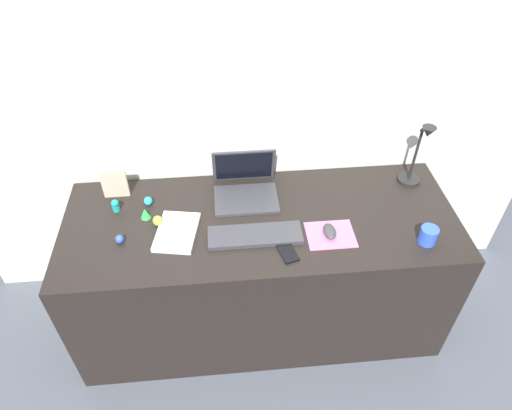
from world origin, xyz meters
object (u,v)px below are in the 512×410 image
(mouse, at_px, (330,231))
(toy_figurine_cyan, at_px, (148,201))
(keyboard, at_px, (255,235))
(toy_figurine_blue, at_px, (120,239))
(toy_figurine_teal, at_px, (115,205))
(desk_lamp, at_px, (418,157))
(notebook_pad, at_px, (177,232))
(coffee_mug, at_px, (428,235))
(toy_figurine_green, at_px, (145,213))
(picture_frame, at_px, (115,184))
(toy_figurine_lime, at_px, (158,221))
(laptop, at_px, (245,184))
(cell_phone, at_px, (287,251))

(mouse, xyz_separation_m, toy_figurine_cyan, (-0.80, 0.28, 0.00))
(keyboard, bearing_deg, toy_figurine_blue, 177.80)
(toy_figurine_teal, bearing_deg, keyboard, -20.23)
(keyboard, distance_m, desk_lamp, 0.86)
(notebook_pad, bearing_deg, coffee_mug, 2.45)
(coffee_mug, xyz_separation_m, toy_figurine_green, (-1.22, 0.27, -0.01))
(picture_frame, distance_m, coffee_mug, 1.43)
(notebook_pad, xyz_separation_m, coffee_mug, (1.07, -0.15, 0.03))
(desk_lamp, bearing_deg, keyboard, -159.92)
(keyboard, relative_size, mouse, 4.27)
(mouse, bearing_deg, toy_figurine_lime, 169.87)
(coffee_mug, bearing_deg, mouse, 168.92)
(toy_figurine_lime, bearing_deg, toy_figurine_cyan, 110.78)
(picture_frame, bearing_deg, laptop, -3.25)
(toy_figurine_lime, bearing_deg, picture_frame, 133.59)
(toy_figurine_teal, bearing_deg, toy_figurine_blue, -78.43)
(toy_figurine_cyan, xyz_separation_m, toy_figurine_green, (-0.01, -0.09, 0.00))
(desk_lamp, xyz_separation_m, picture_frame, (-1.43, 0.04, -0.09))
(toy_figurine_green, height_order, toy_figurine_teal, toy_figurine_teal)
(cell_phone, height_order, desk_lamp, desk_lamp)
(toy_figurine_cyan, xyz_separation_m, toy_figurine_lime, (0.05, -0.14, 0.00))
(laptop, bearing_deg, toy_figurine_lime, -155.73)
(notebook_pad, relative_size, toy_figurine_green, 4.70)
(coffee_mug, height_order, toy_figurine_teal, coffee_mug)
(notebook_pad, height_order, toy_figurine_blue, toy_figurine_blue)
(desk_lamp, bearing_deg, laptop, 179.47)
(keyboard, xyz_separation_m, cell_phone, (0.13, -0.10, -0.01))
(picture_frame, distance_m, toy_figurine_cyan, 0.18)
(keyboard, height_order, toy_figurine_teal, toy_figurine_teal)
(toy_figurine_teal, xyz_separation_m, toy_figurine_blue, (0.04, -0.21, -0.01))
(laptop, distance_m, picture_frame, 0.61)
(desk_lamp, xyz_separation_m, toy_figurine_lime, (-1.22, -0.18, -0.14))
(cell_phone, bearing_deg, coffee_mug, -14.89)
(desk_lamp, bearing_deg, picture_frame, 178.30)
(toy_figurine_cyan, bearing_deg, coffee_mug, -16.34)
(picture_frame, relative_size, toy_figurine_green, 2.94)
(cell_phone, relative_size, coffee_mug, 1.62)
(laptop, relative_size, cell_phone, 2.34)
(toy_figurine_teal, bearing_deg, toy_figurine_lime, -29.77)
(toy_figurine_blue, bearing_deg, mouse, -2.53)
(desk_lamp, height_order, notebook_pad, desk_lamp)
(toy_figurine_cyan, bearing_deg, cell_phone, -30.61)
(notebook_pad, xyz_separation_m, toy_figurine_cyan, (-0.14, 0.21, 0.01))
(toy_figurine_lime, bearing_deg, cell_phone, -21.43)
(toy_figurine_cyan, distance_m, toy_figurine_lime, 0.15)
(picture_frame, bearing_deg, toy_figurine_cyan, -26.37)
(mouse, distance_m, toy_figurine_lime, 0.76)
(toy_figurine_green, height_order, toy_figurine_blue, toy_figurine_green)
(desk_lamp, bearing_deg, toy_figurine_lime, -171.85)
(picture_frame, bearing_deg, coffee_mug, -17.54)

